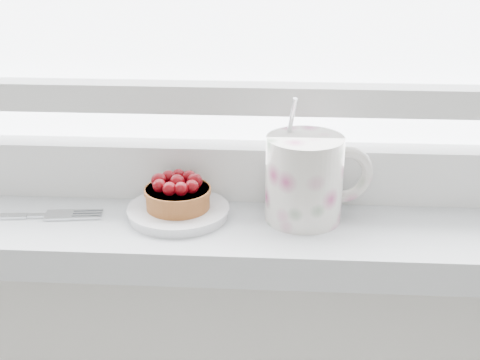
# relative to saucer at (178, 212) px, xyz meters

# --- Properties ---
(saucer) EXTENTS (0.12, 0.12, 0.01)m
(saucer) POSITION_rel_saucer_xyz_m (0.00, 0.00, 0.00)
(saucer) COLOR white
(saucer) RESTS_ON windowsill
(raspberry_tart) EXTENTS (0.08, 0.08, 0.04)m
(raspberry_tart) POSITION_rel_saucer_xyz_m (-0.00, 0.00, 0.02)
(raspberry_tart) COLOR brown
(raspberry_tart) RESTS_ON saucer
(floral_mug) EXTENTS (0.14, 0.11, 0.15)m
(floral_mug) POSITION_rel_saucer_xyz_m (0.15, 0.00, 0.05)
(floral_mug) COLOR silver
(floral_mug) RESTS_ON windowsill
(fork) EXTENTS (0.22, 0.05, 0.00)m
(fork) POSITION_rel_saucer_xyz_m (-0.20, -0.02, -0.00)
(fork) COLOR silver
(fork) RESTS_ON windowsill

